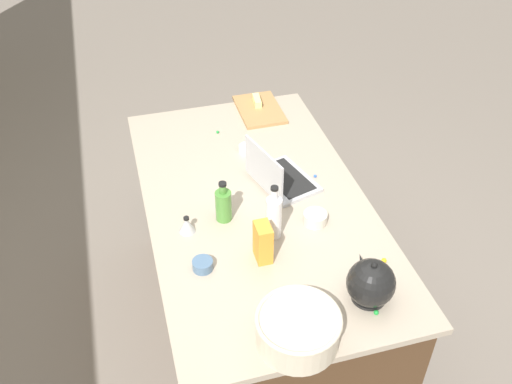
# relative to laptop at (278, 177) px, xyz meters

# --- Properties ---
(ground_plane) EXTENTS (12.00, 12.00, 0.00)m
(ground_plane) POSITION_rel_laptop_xyz_m (-0.08, 0.13, -0.95)
(ground_plane) COLOR slate
(island_counter) EXTENTS (1.72, 0.97, 0.90)m
(island_counter) POSITION_rel_laptop_xyz_m (-0.08, 0.13, -0.50)
(island_counter) COLOR #4C331E
(island_counter) RESTS_ON ground
(laptop) EXTENTS (0.36, 0.31, 0.22)m
(laptop) POSITION_rel_laptop_xyz_m (0.00, 0.00, 0.00)
(laptop) COLOR #B7B7BC
(laptop) RESTS_ON island_counter
(mixing_bowl_large) EXTENTS (0.30, 0.30, 0.13)m
(mixing_bowl_large) POSITION_rel_laptop_xyz_m (-0.85, 0.19, 0.02)
(mixing_bowl_large) COLOR beige
(mixing_bowl_large) RESTS_ON island_counter
(bottle_olive) EXTENTS (0.07, 0.07, 0.20)m
(bottle_olive) POSITION_rel_laptop_xyz_m (-0.16, 0.29, 0.03)
(bottle_olive) COLOR #4C8C38
(bottle_olive) RESTS_ON island_counter
(bottle_vinegar) EXTENTS (0.07, 0.07, 0.26)m
(bottle_vinegar) POSITION_rel_laptop_xyz_m (-0.32, 0.12, 0.06)
(bottle_vinegar) COLOR white
(bottle_vinegar) RESTS_ON island_counter
(kettle) EXTENTS (0.21, 0.18, 0.20)m
(kettle) POSITION_rel_laptop_xyz_m (-0.73, -0.13, 0.03)
(kettle) COLOR black
(kettle) RESTS_ON island_counter
(cutting_board) EXTENTS (0.34, 0.23, 0.02)m
(cutting_board) POSITION_rel_laptop_xyz_m (0.65, -0.10, -0.04)
(cutting_board) COLOR #AD7F4C
(cutting_board) RESTS_ON island_counter
(butter_stick_left) EXTENTS (0.11, 0.05, 0.04)m
(butter_stick_left) POSITION_rel_laptop_xyz_m (0.70, -0.10, -0.01)
(butter_stick_left) COLOR #F4E58C
(butter_stick_left) RESTS_ON cutting_board
(ramekin_small) EXTENTS (0.10, 0.10, 0.05)m
(ramekin_small) POSITION_rel_laptop_xyz_m (-0.29, -0.08, -0.02)
(ramekin_small) COLOR beige
(ramekin_small) RESTS_ON island_counter
(ramekin_medium) EXTENTS (0.08, 0.08, 0.04)m
(ramekin_medium) POSITION_rel_laptop_xyz_m (-0.43, 0.44, -0.03)
(ramekin_medium) COLOR slate
(ramekin_medium) RESTS_ON island_counter
(ramekin_wide) EXTENTS (0.08, 0.08, 0.04)m
(ramekin_wide) POSITION_rel_laptop_xyz_m (0.29, 0.07, -0.03)
(ramekin_wide) COLOR white
(ramekin_wide) RESTS_ON island_counter
(kitchen_timer) EXTENTS (0.07, 0.07, 0.08)m
(kitchen_timer) POSITION_rel_laptop_xyz_m (-0.20, 0.46, -0.01)
(kitchen_timer) COLOR #B2B2B7
(kitchen_timer) RESTS_ON island_counter
(candy_bag) EXTENTS (0.09, 0.06, 0.17)m
(candy_bag) POSITION_rel_laptop_xyz_m (-0.43, 0.19, 0.04)
(candy_bag) COLOR gold
(candy_bag) RESTS_ON island_counter
(candy_0) EXTENTS (0.02, 0.02, 0.02)m
(candy_0) POSITION_rel_laptop_xyz_m (-0.81, -0.12, -0.04)
(candy_0) COLOR green
(candy_0) RESTS_ON island_counter
(candy_1) EXTENTS (0.02, 0.02, 0.02)m
(candy_1) POSITION_rel_laptop_xyz_m (-0.58, -0.26, -0.04)
(candy_1) COLOR yellow
(candy_1) RESTS_ON island_counter
(candy_2) EXTENTS (0.01, 0.01, 0.01)m
(candy_2) POSITION_rel_laptop_xyz_m (0.01, -0.19, -0.04)
(candy_2) COLOR blue
(candy_2) RESTS_ON island_counter
(candy_3) EXTENTS (0.01, 0.01, 0.01)m
(candy_3) POSITION_rel_laptop_xyz_m (0.49, 0.17, -0.04)
(candy_3) COLOR green
(candy_3) RESTS_ON island_counter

